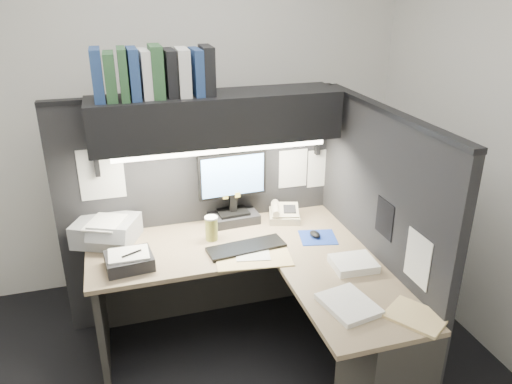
% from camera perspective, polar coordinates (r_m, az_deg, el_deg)
% --- Properties ---
extents(wall_back, '(3.50, 0.04, 2.70)m').
position_cam_1_polar(wall_back, '(3.87, -8.73, 8.79)').
color(wall_back, white).
rests_on(wall_back, floor).
extents(partition_back, '(1.90, 0.06, 1.60)m').
position_cam_1_polar(partition_back, '(3.52, -6.34, -2.04)').
color(partition_back, black).
rests_on(partition_back, floor).
extents(partition_right, '(0.06, 1.50, 1.60)m').
position_cam_1_polar(partition_right, '(3.19, 13.41, -5.41)').
color(partition_right, black).
rests_on(partition_right, floor).
extents(desk, '(1.70, 1.53, 0.73)m').
position_cam_1_polar(desk, '(3.03, 5.03, -14.52)').
color(desk, '#957B5F').
rests_on(desk, floor).
extents(overhead_shelf, '(1.55, 0.34, 0.30)m').
position_cam_1_polar(overhead_shelf, '(3.14, -4.55, 8.47)').
color(overhead_shelf, black).
rests_on(overhead_shelf, partition_back).
extents(task_light_tube, '(1.32, 0.04, 0.04)m').
position_cam_1_polar(task_light_tube, '(3.05, -3.89, 4.76)').
color(task_light_tube, white).
rests_on(task_light_tube, overhead_shelf).
extents(monitor, '(0.47, 0.23, 0.51)m').
position_cam_1_polar(monitor, '(3.40, -2.66, -0.40)').
color(monitor, black).
rests_on(monitor, desk).
extents(keyboard, '(0.50, 0.22, 0.02)m').
position_cam_1_polar(keyboard, '(3.14, -1.11, -6.35)').
color(keyboard, black).
rests_on(keyboard, desk).
extents(mousepad, '(0.27, 0.26, 0.00)m').
position_cam_1_polar(mousepad, '(3.30, 7.08, -5.17)').
color(mousepad, navy).
rests_on(mousepad, desk).
extents(mouse, '(0.07, 0.10, 0.04)m').
position_cam_1_polar(mouse, '(3.30, 6.76, -4.81)').
color(mouse, black).
rests_on(mouse, mousepad).
extents(telephone, '(0.26, 0.26, 0.08)m').
position_cam_1_polar(telephone, '(3.51, 3.25, -2.51)').
color(telephone, beige).
rests_on(telephone, desk).
extents(coffee_cup, '(0.11, 0.11, 0.15)m').
position_cam_1_polar(coffee_cup, '(3.24, -5.11, -4.22)').
color(coffee_cup, '#A99743').
rests_on(coffee_cup, desk).
extents(printer, '(0.47, 0.44, 0.15)m').
position_cam_1_polar(printer, '(3.35, -16.72, -4.23)').
color(printer, '#999B9E').
rests_on(printer, desk).
extents(notebook_stack, '(0.29, 0.25, 0.08)m').
position_cam_1_polar(notebook_stack, '(3.04, -14.28, -7.65)').
color(notebook_stack, black).
rests_on(notebook_stack, desk).
extents(open_folder, '(0.49, 0.35, 0.01)m').
position_cam_1_polar(open_folder, '(3.06, -0.36, -7.35)').
color(open_folder, '#D9BC7A').
rests_on(open_folder, desk).
extents(paper_stack_a, '(0.26, 0.22, 0.05)m').
position_cam_1_polar(paper_stack_a, '(3.01, 11.07, -8.03)').
color(paper_stack_a, white).
rests_on(paper_stack_a, desk).
extents(paper_stack_b, '(0.28, 0.33, 0.03)m').
position_cam_1_polar(paper_stack_b, '(2.68, 10.54, -12.53)').
color(paper_stack_b, white).
rests_on(paper_stack_b, desk).
extents(manila_stack, '(0.33, 0.35, 0.02)m').
position_cam_1_polar(manila_stack, '(2.69, 17.85, -13.36)').
color(manila_stack, '#D9BC7A').
rests_on(manila_stack, desk).
extents(binder_row, '(0.69, 0.25, 0.30)m').
position_cam_1_polar(binder_row, '(3.02, -11.57, 13.18)').
color(binder_row, navy).
rests_on(binder_row, overhead_shelf).
extents(pinned_papers, '(1.76, 1.31, 0.51)m').
position_cam_1_polar(pinned_papers, '(3.18, 1.66, 0.25)').
color(pinned_papers, white).
rests_on(pinned_papers, partition_back).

